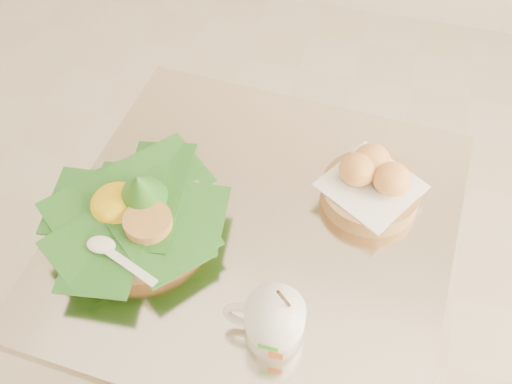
% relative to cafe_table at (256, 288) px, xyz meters
% --- Properties ---
extents(floor, '(3.60, 3.60, 0.00)m').
position_rel_cafe_table_xyz_m(floor, '(-0.17, -0.03, -0.53)').
color(floor, beige).
rests_on(floor, ground).
extents(cafe_table, '(0.74, 0.74, 0.75)m').
position_rel_cafe_table_xyz_m(cafe_table, '(0.00, 0.00, 0.00)').
color(cafe_table, gray).
rests_on(cafe_table, floor).
extents(rice_basket, '(0.32, 0.32, 0.16)m').
position_rel_cafe_table_xyz_m(rice_basket, '(-0.21, -0.05, 0.26)').
color(rice_basket, '#A57A46').
rests_on(rice_basket, cafe_table).
extents(bread_basket, '(0.21, 0.21, 0.09)m').
position_rel_cafe_table_xyz_m(bread_basket, '(0.19, 0.12, 0.26)').
color(bread_basket, '#A57A46').
rests_on(bread_basket, cafe_table).
extents(coffee_mug, '(0.13, 0.10, 0.16)m').
position_rel_cafe_table_xyz_m(coffee_mug, '(0.08, -0.20, 0.26)').
color(coffee_mug, white).
rests_on(coffee_mug, cafe_table).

